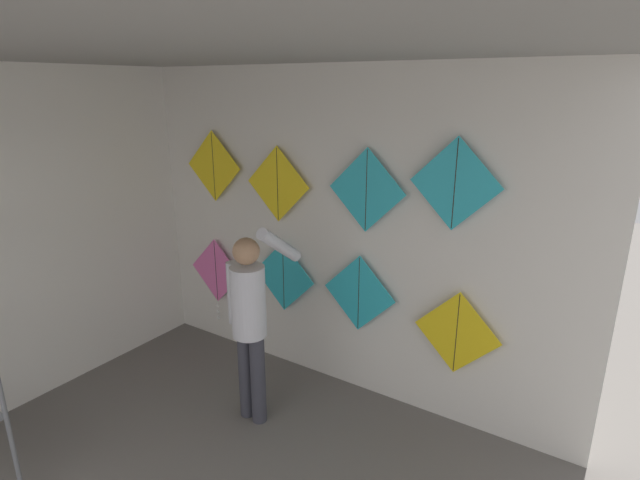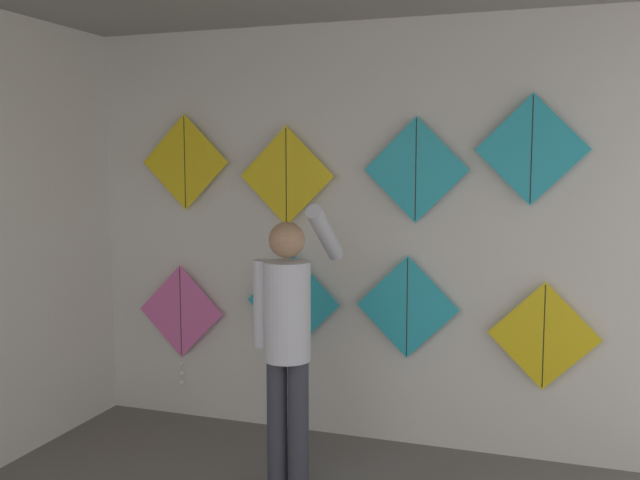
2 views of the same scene
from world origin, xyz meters
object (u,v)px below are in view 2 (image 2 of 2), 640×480
Objects in this scene: kite_4 at (185,162)px; kite_7 at (532,150)px; shopkeeper at (288,330)px; kite_1 at (293,302)px; kite_6 at (416,170)px; kite_0 at (181,316)px; kite_2 at (407,307)px; kite_3 at (544,336)px; kite_5 at (286,176)px.

kite_7 is (2.37, 0.00, 0.08)m from kite_4.
shopkeeper is 0.84m from kite_1.
shopkeeper is 2.44× the size of kite_6.
kite_0 is at bearing -179.98° from kite_7.
kite_1 is 1.00× the size of kite_7.
kite_2 reaches higher than kite_3.
kite_7 is at bearing 0.00° from kite_5.
kite_1 is 1.24m from kite_6.
kite_7 is (1.59, 0.00, 0.17)m from kite_5.
shopkeeper is at bearing -123.51° from kite_2.
kite_0 is 1.31× the size of kite_1.
shopkeeper is 1.41m from kite_0.
kite_2 is at bearing 0.00° from kite_1.
shopkeeper is 1.33m from kite_6.
kite_5 is 1.60m from kite_7.
kite_7 is (1.55, 0.00, 1.04)m from kite_1.
kite_2 is 1.00× the size of kite_3.
kite_0 is 1.32m from kite_5.
shopkeeper is 1.60m from kite_3.
kite_1 is at bearing 112.54° from shopkeeper.
kite_7 is at bearing 0.02° from kite_0.
kite_0 is 1.31× the size of kite_3.
kite_5 reaches higher than kite_3.
kite_3 is at bearing 0.00° from kite_6.
kite_1 is at bearing 180.00° from kite_6.
kite_7 is (2.42, 0.00, 1.19)m from kite_0.
kite_0 is 1.12m from kite_4.
kite_6 reaches higher than kite_1.
kite_5 is 1.00× the size of kite_6.
kite_6 is at bearing 0.00° from kite_2.
kite_4 is at bearing 180.00° from kite_6.
kite_2 is 1.87m from kite_4.
kite_4 is at bearing 0.66° from kite_0.
kite_7 is at bearing 0.00° from kite_2.
kite_1 is at bearing 0.00° from kite_4.
kite_7 is at bearing 180.00° from kite_3.
kite_1 is 1.26m from kite_4.
shopkeeper is at bearing -125.70° from kite_6.
kite_6 is at bearing 57.73° from shopkeeper.
kite_1 is (-0.27, 0.79, -0.01)m from shopkeeper.
kite_3 is (1.66, 0.00, -0.11)m from kite_1.
kite_6 is (0.89, 0.00, 0.04)m from kite_5.
kite_0 is at bearing -179.96° from kite_1.
kite_4 is at bearing 180.00° from kite_2.
kite_1 is 1.00× the size of kite_2.
kite_4 is at bearing 180.00° from kite_3.
kite_2 is 1.26m from kite_7.
shopkeeper reaches higher than kite_1.
kite_2 reaches higher than kite_0.
shopkeeper is at bearing -70.89° from kite_1.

